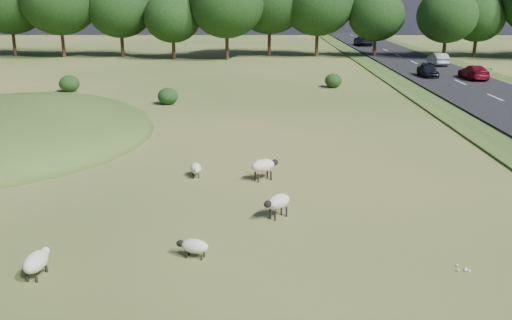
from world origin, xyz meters
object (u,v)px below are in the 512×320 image
Objects in this scene: sheep_3 at (36,261)px; car_1 at (474,72)px; sheep_0 at (194,246)px; car_5 at (363,41)px; car_0 at (438,59)px; car_4 at (428,70)px; sheep_2 at (196,168)px; sheep_6 at (264,166)px; car_7 at (368,34)px; sheep_4 at (278,202)px.

car_1 is at bearing -28.44° from sheep_3.
sheep_0 is 0.21× the size of car_5.
car_4 is (-3.80, -9.47, -0.06)m from car_0.
sheep_3 is 79.17m from car_5.
car_4 is 35.82m from car_5.
sheep_3 is 45.90m from car_4.
sheep_3 is (-3.44, -9.28, 0.08)m from sheep_2.
car_4 is at bearing 30.78° from sheep_6.
car_7 reaches higher than sheep_3.
sheep_6 is (2.14, 7.56, 0.29)m from sheep_0.
sheep_2 is 0.27× the size of car_0.
sheep_2 is 0.84× the size of sheep_3.
sheep_0 is 53.04m from car_0.
sheep_2 is 46.24m from car_0.
car_7 reaches higher than sheep_2.
sheep_6 is at bearing -90.17° from sheep_0.
car_5 reaches higher than sheep_3.
car_1 reaches higher than car_4.
car_5 reaches higher than car_4.
car_5 is at bearing 77.67° from car_7.
car_1 is at bearing 90.00° from car_7.
sheep_6 is at bearing 56.67° from car_1.
car_7 is (3.80, 17.38, 0.02)m from car_5.
car_4 is at bearing -90.00° from car_5.
car_7 is at bearing -10.02° from sheep_3.
sheep_0 is at bearing 65.84° from car_0.
sheep_6 is 69.01m from car_5.
car_7 is (19.09, 88.90, 0.36)m from sheep_4.
car_5 is (15.29, 71.51, 0.33)m from sheep_4.
sheep_6 reaches higher than sheep_0.
car_1 is 0.89× the size of car_7.
car_5 is at bearing -87.84° from sheep_0.
sheep_6 is 86.80m from car_7.
sheep_0 is at bearing -103.47° from car_5.
car_5 is (-3.80, 26.36, 0.02)m from car_0.
car_0 is at bearing 90.00° from car_7.
car_0 is at bearing -22.11° from sheep_3.
car_5 is at bearing -84.20° from car_1.
sheep_4 is 0.85× the size of sheep_6.
car_1 is at bearing 132.04° from sheep_2.
sheep_2 is at bearing 74.99° from car_7.
sheep_4 is at bearing -113.19° from car_4.
sheep_6 is at bearing -116.69° from car_4.
car_5 reaches higher than car_0.
sheep_0 is 76.87m from car_5.
sheep_0 is at bearing -114.71° from car_4.
sheep_0 is at bearing -4.40° from sheep_2.
car_4 is (18.75, 30.90, 0.47)m from sheep_2.
sheep_3 is at bearing -11.84° from sheep_4.
car_7 is (25.99, 93.38, 0.50)m from sheep_3.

